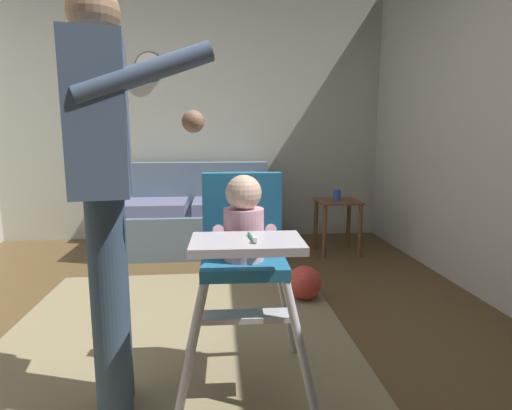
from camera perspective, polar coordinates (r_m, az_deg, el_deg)
name	(u,v)px	position (r m, az deg, el deg)	size (l,w,h in m)	color
ground	(170,367)	(2.31, -11.83, -21.15)	(5.76, 6.82, 0.10)	brown
wall_far	(193,116)	(4.63, -8.81, 12.09)	(4.96, 0.06, 2.69)	#B9BAAC
area_rug	(172,359)	(2.26, -11.64, -20.26)	(1.96, 2.65, 0.01)	#8D7E5A
couch	(192,216)	(4.18, -8.95, -1.53)	(1.63, 0.86, 0.86)	slate
high_chair	(244,241)	(1.77, -1.74, -5.04)	(0.62, 0.74, 0.97)	silver
adult_standing	(106,184)	(1.68, -20.20, 2.78)	(0.57, 0.50, 1.66)	#324559
toy_ball	(305,283)	(2.92, 6.78, -10.69)	(0.24, 0.24, 0.24)	#D13D33
side_table	(337,215)	(4.04, 11.28, -1.31)	(0.40, 0.40, 0.52)	brown
sippy_cup	(337,195)	(4.01, 11.21, 1.35)	(0.07, 0.07, 0.10)	#284CB7
wall_clock	(150,67)	(4.69, -14.59, 18.10)	(0.31, 0.04, 0.31)	white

